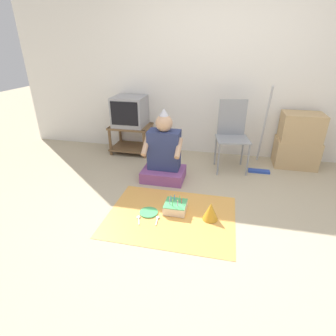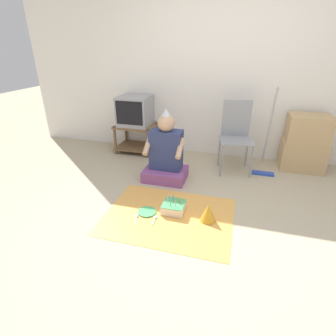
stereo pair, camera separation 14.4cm
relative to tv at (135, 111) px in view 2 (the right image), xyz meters
name	(u,v)px [view 2 (the right image)]	position (x,y,z in m)	size (l,w,h in m)	color
ground_plane	(202,227)	(1.34, -1.68, -0.66)	(16.00, 16.00, 0.00)	tan
wall_back	(229,69)	(1.34, 0.27, 0.62)	(6.40, 0.06, 2.55)	white
tv_stand	(136,136)	(0.00, 0.00, -0.40)	(0.61, 0.47, 0.44)	brown
tv	(135,111)	(0.00, 0.00, 0.00)	(0.47, 0.46, 0.44)	#99999E
folding_chair	(236,132)	(1.54, -0.26, -0.13)	(0.48, 0.45, 0.93)	gray
cardboard_box_stack	(305,144)	(2.45, 0.01, -0.29)	(0.56, 0.40, 0.76)	tan
dust_mop	(266,149)	(1.95, -0.24, -0.33)	(0.28, 0.42, 1.14)	#2D4CB2
person_seated	(166,155)	(0.72, -0.79, -0.34)	(0.53, 0.41, 0.91)	#8C4C8C
party_cloth	(169,216)	(0.98, -1.59, -0.66)	(1.28, 0.99, 0.01)	#EFA84C
birthday_cake	(174,207)	(1.01, -1.50, -0.61)	(0.23, 0.23, 0.17)	#F4E0C6
party_hat_blue	(208,212)	(1.38, -1.56, -0.56)	(0.16, 0.16, 0.18)	gold
paper_plate	(147,212)	(0.75, -1.59, -0.65)	(0.19, 0.19, 0.01)	#4CB266
plastic_spoon_near	(155,218)	(0.86, -1.68, -0.65)	(0.04, 0.15, 0.01)	white
plastic_spoon_far	(136,217)	(0.68, -1.71, -0.65)	(0.07, 0.14, 0.01)	white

